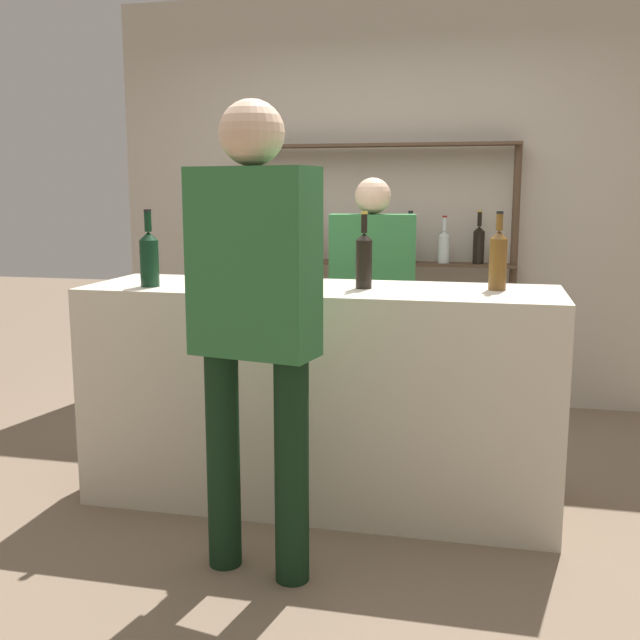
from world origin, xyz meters
name	(u,v)px	position (x,y,z in m)	size (l,w,h in m)	color
ground_plane	(320,498)	(0.00, 0.00, 0.00)	(16.00, 16.00, 0.00)	#7A6651
bar_counter	(320,395)	(0.00, 0.00, 0.52)	(2.20, 0.67, 1.04)	beige
back_wall	(381,202)	(0.00, 1.93, 1.40)	(3.80, 0.12, 2.80)	#B2A899
back_shelf	(378,236)	(0.01, 1.75, 1.17)	(1.89, 0.18, 1.79)	#4C3828
counter_bottle_0	(149,257)	(-0.78, -0.16, 1.17)	(0.09, 0.09, 0.36)	black
counter_bottle_1	(269,265)	(-0.18, -0.22, 1.15)	(0.08, 0.08, 0.32)	brown
counter_bottle_2	(498,259)	(0.80, 0.08, 1.18)	(0.08, 0.08, 0.35)	brown
counter_bottle_3	(364,259)	(0.21, 0.00, 1.17)	(0.07, 0.07, 0.35)	black
wine_glass	(238,258)	(-0.36, -0.10, 1.17)	(0.09, 0.09, 0.18)	silver
ice_bucket	(280,261)	(-0.20, 0.03, 1.15)	(0.22, 0.22, 0.23)	#B2B2B7
customer_center	(254,305)	(-0.08, -0.75, 1.06)	(0.50, 0.29, 1.80)	black
server_behind_counter	(372,294)	(0.11, 0.86, 0.89)	(0.51, 0.28, 1.55)	black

